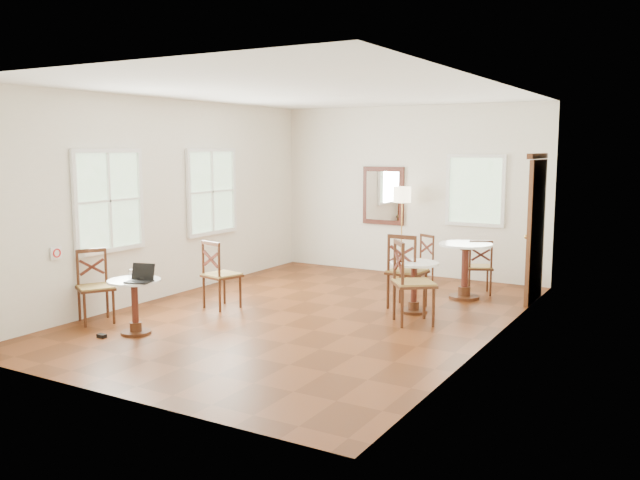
{
  "coord_description": "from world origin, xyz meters",
  "views": [
    {
      "loc": [
        4.63,
        -7.68,
        2.28
      ],
      "look_at": [
        0.0,
        0.3,
        1.0
      ],
      "focal_mm": 37.7,
      "sensor_mm": 36.0,
      "label": 1
    }
  ],
  "objects_px": {
    "chair_back_b": "(420,261)",
    "laptop": "(141,277)",
    "cafe_table_near": "(135,300)",
    "floor_lamp": "(402,201)",
    "cafe_table_mid": "(414,281)",
    "cafe_table_back": "(465,264)",
    "chair_near_b": "(95,286)",
    "chair_back_a": "(479,267)",
    "power_adapter": "(102,336)",
    "chair_mid_b": "(412,282)",
    "chair_mid_a": "(407,271)",
    "chair_near_a": "(220,275)",
    "navy_mug": "(135,276)",
    "mouse": "(142,279)",
    "water_glass": "(131,274)"
  },
  "relations": [
    {
      "from": "laptop",
      "to": "chair_mid_b",
      "type": "bearing_deg",
      "value": 25.93
    },
    {
      "from": "chair_back_b",
      "to": "power_adapter",
      "type": "height_order",
      "value": "chair_back_b"
    },
    {
      "from": "cafe_table_near",
      "to": "chair_back_b",
      "type": "relative_size",
      "value": 0.8
    },
    {
      "from": "laptop",
      "to": "cafe_table_mid",
      "type": "bearing_deg",
      "value": 34.64
    },
    {
      "from": "chair_near_b",
      "to": "chair_mid_a",
      "type": "distance_m",
      "value": 4.24
    },
    {
      "from": "cafe_table_back",
      "to": "chair_back_b",
      "type": "height_order",
      "value": "chair_back_b"
    },
    {
      "from": "chair_back_b",
      "to": "cafe_table_back",
      "type": "bearing_deg",
      "value": -0.64
    },
    {
      "from": "chair_back_a",
      "to": "laptop",
      "type": "bearing_deg",
      "value": 32.5
    },
    {
      "from": "cafe_table_back",
      "to": "chair_mid_a",
      "type": "relative_size",
      "value": 0.79
    },
    {
      "from": "cafe_table_near",
      "to": "floor_lamp",
      "type": "height_order",
      "value": "floor_lamp"
    },
    {
      "from": "chair_back_b",
      "to": "mouse",
      "type": "distance_m",
      "value": 4.83
    },
    {
      "from": "navy_mug",
      "to": "chair_near_b",
      "type": "bearing_deg",
      "value": 170.58
    },
    {
      "from": "chair_mid_b",
      "to": "mouse",
      "type": "relative_size",
      "value": 10.01
    },
    {
      "from": "power_adapter",
      "to": "navy_mug",
      "type": "bearing_deg",
      "value": 55.46
    },
    {
      "from": "chair_back_b",
      "to": "chair_near_b",
      "type": "bearing_deg",
      "value": -93.73
    },
    {
      "from": "cafe_table_mid",
      "to": "laptop",
      "type": "xyz_separation_m",
      "value": [
        -2.38,
        -2.77,
        0.29
      ]
    },
    {
      "from": "chair_near_b",
      "to": "chair_mid_b",
      "type": "distance_m",
      "value": 4.13
    },
    {
      "from": "chair_near_b",
      "to": "chair_mid_a",
      "type": "xyz_separation_m",
      "value": [
        3.21,
        2.76,
        0.06
      ]
    },
    {
      "from": "floor_lamp",
      "to": "mouse",
      "type": "relative_size",
      "value": 14.66
    },
    {
      "from": "floor_lamp",
      "to": "chair_back_a",
      "type": "bearing_deg",
      "value": -22.94
    },
    {
      "from": "chair_mid_b",
      "to": "chair_back_b",
      "type": "bearing_deg",
      "value": -18.83
    },
    {
      "from": "chair_near_a",
      "to": "power_adapter",
      "type": "height_order",
      "value": "chair_near_a"
    },
    {
      "from": "chair_mid_a",
      "to": "chair_mid_b",
      "type": "xyz_separation_m",
      "value": [
        0.39,
        -0.75,
        0.01
      ]
    },
    {
      "from": "cafe_table_back",
      "to": "mouse",
      "type": "relative_size",
      "value": 7.78
    },
    {
      "from": "chair_mid_b",
      "to": "chair_back_b",
      "type": "xyz_separation_m",
      "value": [
        -0.79,
        2.3,
        -0.12
      ]
    },
    {
      "from": "chair_near_a",
      "to": "cafe_table_mid",
      "type": "bearing_deg",
      "value": -141.41
    },
    {
      "from": "chair_near_a",
      "to": "chair_back_b",
      "type": "height_order",
      "value": "chair_near_a"
    },
    {
      "from": "chair_mid_b",
      "to": "laptop",
      "type": "height_order",
      "value": "chair_mid_b"
    },
    {
      "from": "chair_mid_a",
      "to": "chair_back_b",
      "type": "height_order",
      "value": "chair_mid_a"
    },
    {
      "from": "chair_back_b",
      "to": "laptop",
      "type": "xyz_separation_m",
      "value": [
        -1.78,
        -4.51,
        0.31
      ]
    },
    {
      "from": "chair_mid_a",
      "to": "navy_mug",
      "type": "relative_size",
      "value": 10.84
    },
    {
      "from": "chair_mid_b",
      "to": "mouse",
      "type": "distance_m",
      "value": 3.39
    },
    {
      "from": "cafe_table_near",
      "to": "cafe_table_mid",
      "type": "distance_m",
      "value": 3.73
    },
    {
      "from": "cafe_table_mid",
      "to": "chair_near_a",
      "type": "distance_m",
      "value": 2.73
    },
    {
      "from": "chair_mid_a",
      "to": "chair_back_b",
      "type": "xyz_separation_m",
      "value": [
        -0.41,
        1.55,
        -0.11
      ]
    },
    {
      "from": "chair_near_b",
      "to": "laptop",
      "type": "xyz_separation_m",
      "value": [
        1.03,
        -0.2,
        0.26
      ]
    },
    {
      "from": "cafe_table_near",
      "to": "chair_near_a",
      "type": "bearing_deg",
      "value": 87.6
    },
    {
      "from": "cafe_table_back",
      "to": "laptop",
      "type": "distance_m",
      "value": 4.81
    },
    {
      "from": "chair_near_b",
      "to": "chair_back_a",
      "type": "bearing_deg",
      "value": -12.41
    },
    {
      "from": "cafe_table_mid",
      "to": "chair_mid_b",
      "type": "height_order",
      "value": "chair_mid_b"
    },
    {
      "from": "chair_back_b",
      "to": "laptop",
      "type": "bearing_deg",
      "value": -82.18
    },
    {
      "from": "chair_back_a",
      "to": "chair_back_b",
      "type": "distance_m",
      "value": 1.03
    },
    {
      "from": "chair_back_b",
      "to": "power_adapter",
      "type": "relative_size",
      "value": 7.56
    },
    {
      "from": "chair_back_a",
      "to": "cafe_table_near",
      "type": "bearing_deg",
      "value": 30.7
    },
    {
      "from": "floor_lamp",
      "to": "power_adapter",
      "type": "height_order",
      "value": "floor_lamp"
    },
    {
      "from": "chair_near_a",
      "to": "navy_mug",
      "type": "height_order",
      "value": "chair_near_a"
    },
    {
      "from": "water_glass",
      "to": "chair_back_b",
      "type": "bearing_deg",
      "value": 65.25
    },
    {
      "from": "cafe_table_near",
      "to": "chair_mid_a",
      "type": "height_order",
      "value": "chair_mid_a"
    },
    {
      "from": "navy_mug",
      "to": "chair_near_a",
      "type": "bearing_deg",
      "value": 87.72
    },
    {
      "from": "chair_mid_b",
      "to": "floor_lamp",
      "type": "xyz_separation_m",
      "value": [
        -1.37,
        2.86,
        0.81
      ]
    }
  ]
}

